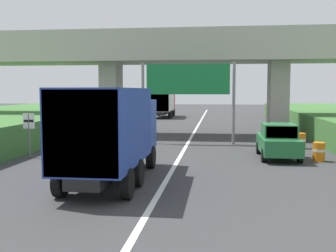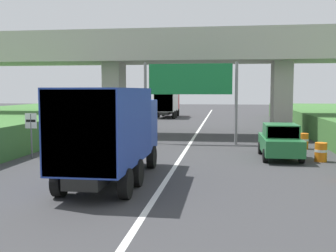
# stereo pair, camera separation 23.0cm
# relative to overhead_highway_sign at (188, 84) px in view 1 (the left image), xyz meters

# --- Properties ---
(lane_centre_stripe) EXTENTS (0.20, 92.31, 0.01)m
(lane_centre_stripe) POSITION_rel_overhead_highway_sign_xyz_m (0.00, -1.83, -3.74)
(lane_centre_stripe) COLOR white
(lane_centre_stripe) RESTS_ON ground
(overpass_bridge) EXTENTS (40.00, 4.80, 7.61)m
(overpass_bridge) POSITION_rel_overhead_highway_sign_xyz_m (0.00, 4.71, 1.97)
(overpass_bridge) COLOR #ADA89E
(overpass_bridge) RESTS_ON ground
(overhead_highway_sign) EXTENTS (5.88, 0.18, 5.11)m
(overhead_highway_sign) POSITION_rel_overhead_highway_sign_xyz_m (0.00, 0.00, 0.00)
(overhead_highway_sign) COLOR slate
(overhead_highway_sign) RESTS_ON ground
(speed_limit_sign) EXTENTS (0.60, 0.08, 2.23)m
(speed_limit_sign) POSITION_rel_overhead_highway_sign_xyz_m (-7.40, -6.36, -2.27)
(speed_limit_sign) COLOR slate
(speed_limit_sign) RESTS_ON ground
(truck_blue) EXTENTS (2.44, 7.30, 3.44)m
(truck_blue) POSITION_rel_overhead_highway_sign_xyz_m (-1.94, -11.00, -1.81)
(truck_blue) COLOR black
(truck_blue) RESTS_ON ground
(truck_red) EXTENTS (2.44, 7.30, 3.44)m
(truck_red) POSITION_rel_overhead_highway_sign_xyz_m (-4.86, 24.40, -1.81)
(truck_red) COLOR black
(truck_red) RESTS_ON ground
(car_green) EXTENTS (1.86, 4.10, 1.72)m
(car_green) POSITION_rel_overhead_highway_sign_xyz_m (4.87, -4.91, -2.89)
(car_green) COLOR #236B38
(car_green) RESTS_ON ground
(construction_barrel_4) EXTENTS (0.57, 0.57, 0.90)m
(construction_barrel_4) POSITION_rel_overhead_highway_sign_xyz_m (6.67, -5.55, -3.29)
(construction_barrel_4) COLOR orange
(construction_barrel_4) RESTS_ON ground
(construction_barrel_5) EXTENTS (0.57, 0.57, 0.90)m
(construction_barrel_5) POSITION_rel_overhead_highway_sign_xyz_m (6.65, -1.34, -3.29)
(construction_barrel_5) COLOR orange
(construction_barrel_5) RESTS_ON ground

